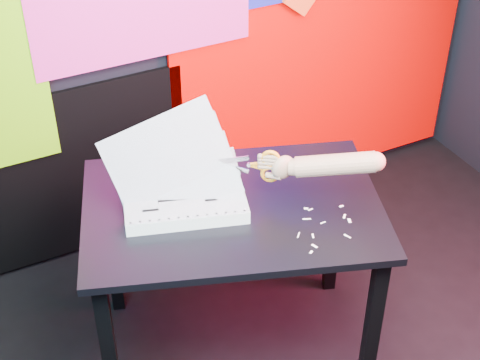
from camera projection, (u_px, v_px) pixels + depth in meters
room at (425, 129)px, 1.92m from camera, size 3.01×3.01×2.71m
backdrop at (213, 41)px, 3.22m from camera, size 2.88×0.05×2.08m
work_table at (233, 228)px, 2.68m from camera, size 1.24×1.02×0.75m
printout_stack at (183, 195)px, 2.62m from camera, size 0.50×0.43×0.39m
scissors at (266, 166)px, 2.57m from camera, size 0.20×0.14×0.13m
hand_forearm at (326, 165)px, 2.53m from camera, size 0.36×0.26×0.13m
paper_clippings at (324, 225)px, 2.53m from camera, size 0.24×0.22×0.00m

